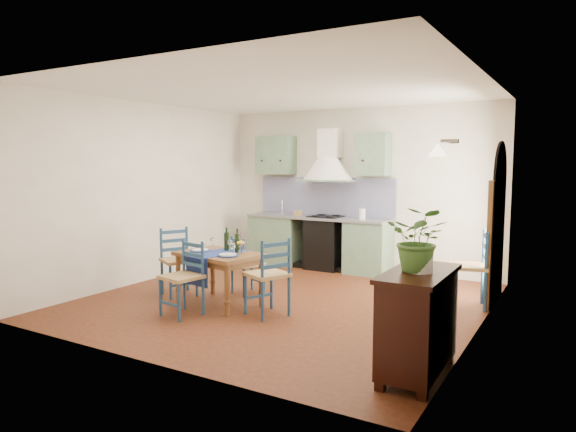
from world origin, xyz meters
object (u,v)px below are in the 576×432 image
object	(u,v)px
chair_near	(184,277)
sideboard	(417,319)
dining_table	(219,259)
potted_plant	(419,239)

from	to	relation	value
chair_near	sideboard	xyz separation A→B (m)	(2.99, -0.34, 0.04)
chair_near	dining_table	bearing A→B (deg)	81.46
chair_near	potted_plant	bearing A→B (deg)	-6.94
dining_table	sideboard	world-z (taller)	dining_table
sideboard	chair_near	bearing A→B (deg)	173.49
dining_table	sideboard	size ratio (longest dim) A/B	1.14
chair_near	potted_plant	world-z (taller)	potted_plant
potted_plant	chair_near	bearing A→B (deg)	173.06
dining_table	potted_plant	distance (m)	3.12
chair_near	sideboard	bearing A→B (deg)	-6.51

